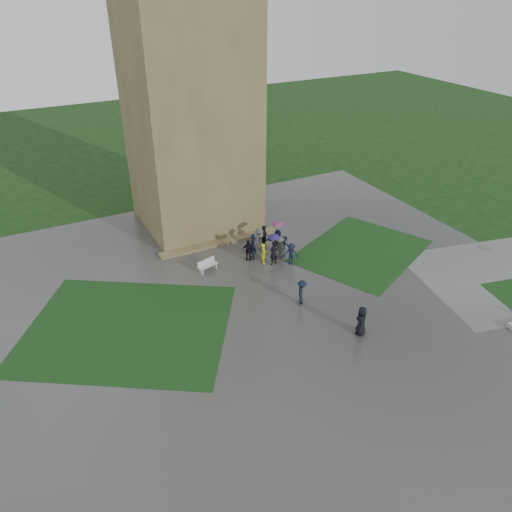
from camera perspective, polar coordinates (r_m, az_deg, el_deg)
name	(u,v)px	position (r m, az deg, el deg)	size (l,w,h in m)	color
ground	(295,324)	(28.45, 4.52, -7.76)	(120.00, 120.00, 0.00)	black
plaza	(278,305)	(29.81, 2.51, -5.66)	(34.00, 34.00, 0.02)	#333331
lawn_inset_left	(128,328)	(28.97, -14.46, -7.93)	(11.00, 9.00, 0.01)	black
lawn_inset_right	(361,251)	(36.10, 11.94, 0.57)	(9.00, 7.00, 0.01)	black
tower	(190,106)	(37.00, -7.58, 16.68)	(8.00, 8.00, 18.00)	brown
tower_plinth	(220,242)	(36.30, -4.19, 1.55)	(9.00, 0.80, 0.22)	brown
bench	(207,265)	(33.00, -5.58, -1.04)	(1.46, 0.80, 0.81)	#B3B3AE
visitor_cluster	(272,244)	(34.22, 1.79, 1.37)	(3.72, 3.76, 2.33)	black
pedestrian_mid	(302,292)	(29.68, 5.25, -4.11)	(1.00, 0.52, 1.55)	black
pedestrian_near	(361,321)	(27.72, 11.96, -7.28)	(0.85, 0.58, 1.74)	black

